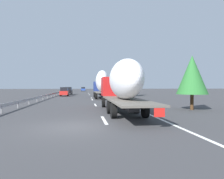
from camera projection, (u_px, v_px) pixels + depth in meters
ground_plane at (82, 95)px, 50.49m from camera, size 260.00×260.00×0.00m
lane_stripe_0 at (104, 120)px, 13.07m from camera, size 3.20×0.20×0.01m
lane_stripe_1 at (95, 105)px, 23.74m from camera, size 3.20×0.20×0.01m
lane_stripe_2 at (92, 100)px, 33.18m from camera, size 3.20×0.20×0.01m
lane_stripe_3 at (91, 98)px, 38.00m from camera, size 3.20×0.20×0.01m
lane_stripe_4 at (89, 95)px, 52.65m from camera, size 3.20×0.20×0.01m
lane_stripe_5 at (89, 94)px, 61.31m from camera, size 3.20×0.20×0.01m
lane_stripe_6 at (88, 92)px, 72.54m from camera, size 3.20×0.20×0.01m
lane_stripe_7 at (88, 92)px, 73.38m from camera, size 3.20×0.20×0.01m
edge_line_right at (103, 94)px, 56.17m from camera, size 110.00×0.20×0.01m
truck_lead at (102, 83)px, 36.67m from camera, size 12.64×2.55×4.93m
truck_trailing at (122, 83)px, 16.59m from camera, size 13.87×2.55×4.19m
car_blue_sedan at (83, 89)px, 90.75m from camera, size 4.21×1.88×1.86m
car_black_suv at (68, 91)px, 53.92m from camera, size 4.56×1.88×1.99m
car_red_compact at (64, 92)px, 44.97m from camera, size 4.01×1.73×1.97m
road_sign at (105, 86)px, 61.56m from camera, size 0.10×0.90×3.46m
tree_0 at (131, 78)px, 45.91m from camera, size 3.90×3.90×6.80m
tree_1 at (192, 75)px, 18.76m from camera, size 2.82×2.82×5.01m
tree_2 at (115, 81)px, 65.46m from camera, size 2.50×2.50×6.55m
tree_3 at (121, 81)px, 64.47m from camera, size 3.64×3.64×6.52m
guardrail_median at (59, 92)px, 52.65m from camera, size 94.00×0.10×0.76m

